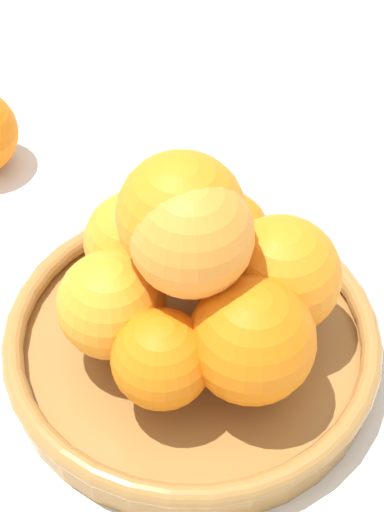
% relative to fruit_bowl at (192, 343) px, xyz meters
% --- Properties ---
extents(ground_plane, '(4.00, 4.00, 0.00)m').
position_rel_fruit_bowl_xyz_m(ground_plane, '(0.00, 0.00, -0.02)').
color(ground_plane, silver).
extents(fruit_bowl, '(0.27, 0.27, 0.04)m').
position_rel_fruit_bowl_xyz_m(fruit_bowl, '(0.00, 0.00, 0.00)').
color(fruit_bowl, '#A57238').
rests_on(fruit_bowl, ground_plane).
extents(orange_pile, '(0.20, 0.18, 0.14)m').
position_rel_fruit_bowl_xyz_m(orange_pile, '(-0.00, -0.00, 0.07)').
color(orange_pile, orange).
rests_on(orange_pile, fruit_bowl).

